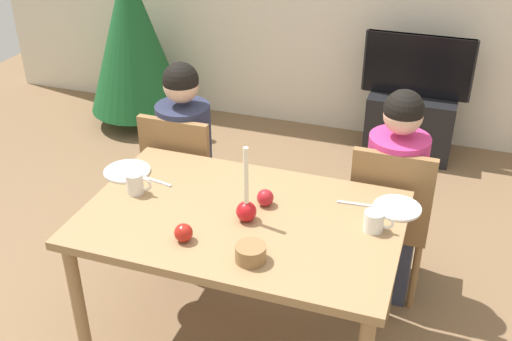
{
  "coord_description": "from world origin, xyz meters",
  "views": [
    {
      "loc": [
        0.8,
        -2.12,
        2.27
      ],
      "look_at": [
        0.0,
        0.2,
        0.87
      ],
      "focal_mm": 43.29,
      "sensor_mm": 36.0,
      "label": 1
    }
  ],
  "objects": [
    {
      "name": "apple_near_candle",
      "position": [
        -0.16,
        -0.25,
        0.79
      ],
      "size": [
        0.08,
        0.08,
        0.08
      ],
      "primitive_type": "sphere",
      "color": "#AD1D15",
      "rests_on": "dining_table"
    },
    {
      "name": "person_left_child",
      "position": [
        -0.57,
        0.64,
        0.57
      ],
      "size": [
        0.3,
        0.3,
        1.17
      ],
      "color": "#33384C",
      "rests_on": "ground"
    },
    {
      "name": "fork_right",
      "position": [
        0.47,
        0.25,
        0.75
      ],
      "size": [
        0.18,
        0.03,
        0.01
      ],
      "primitive_type": "cube",
      "rotation": [
        0.0,
        0.0,
        0.08
      ],
      "color": "silver",
      "rests_on": "dining_table"
    },
    {
      "name": "person_right_child",
      "position": [
        0.59,
        0.64,
        0.57
      ],
      "size": [
        0.3,
        0.3,
        1.17
      ],
      "color": "#33384C",
      "rests_on": "ground"
    },
    {
      "name": "dining_table",
      "position": [
        0.0,
        0.0,
        0.67
      ],
      "size": [
        1.4,
        0.9,
        0.75
      ],
      "color": "#99754C",
      "rests_on": "ground"
    },
    {
      "name": "mug_right",
      "position": [
        0.57,
        0.08,
        0.79
      ],
      "size": [
        0.13,
        0.09,
        0.09
      ],
      "color": "white",
      "rests_on": "dining_table"
    },
    {
      "name": "bowl_walnuts",
      "position": [
        0.14,
        -0.29,
        0.78
      ],
      "size": [
        0.12,
        0.12,
        0.07
      ],
      "primitive_type": "cylinder",
      "color": "olive",
      "rests_on": "dining_table"
    },
    {
      "name": "fork_left",
      "position": [
        -0.49,
        0.14,
        0.75
      ],
      "size": [
        0.18,
        0.05,
        0.01
      ],
      "primitive_type": "cube",
      "rotation": [
        0.0,
        0.0,
        -0.2
      ],
      "color": "silver",
      "rests_on": "dining_table"
    },
    {
      "name": "chair_right",
      "position": [
        0.59,
        0.61,
        0.51
      ],
      "size": [
        0.4,
        0.4,
        0.9
      ],
      "color": "olive",
      "rests_on": "ground"
    },
    {
      "name": "tv",
      "position": [
        0.53,
        2.3,
        0.71
      ],
      "size": [
        0.79,
        0.05,
        0.46
      ],
      "color": "black",
      "rests_on": "tv_stand"
    },
    {
      "name": "ground_plane",
      "position": [
        0.0,
        0.0,
        0.0
      ],
      "size": [
        7.68,
        7.68,
        0.0
      ],
      "primitive_type": "plane",
      "color": "brown"
    },
    {
      "name": "christmas_tree",
      "position": [
        -1.71,
        2.13,
        0.75
      ],
      "size": [
        0.78,
        0.78,
        1.44
      ],
      "color": "brown",
      "rests_on": "ground"
    },
    {
      "name": "apple_by_left_plate",
      "position": [
        0.07,
        0.12,
        0.79
      ],
      "size": [
        0.08,
        0.08,
        0.08
      ],
      "primitive_type": "sphere",
      "color": "#AB1B23",
      "rests_on": "dining_table"
    },
    {
      "name": "plate_right",
      "position": [
        0.64,
        0.28,
        0.76
      ],
      "size": [
        0.21,
        0.21,
        0.01
      ],
      "primitive_type": "cylinder",
      "color": "white",
      "rests_on": "dining_table"
    },
    {
      "name": "candle_centerpiece",
      "position": [
        0.03,
        -0.03,
        0.82
      ],
      "size": [
        0.09,
        0.09,
        0.36
      ],
      "color": "red",
      "rests_on": "dining_table"
    },
    {
      "name": "tv_stand",
      "position": [
        0.53,
        2.3,
        0.24
      ],
      "size": [
        0.64,
        0.4,
        0.48
      ],
      "primitive_type": "cube",
      "color": "black",
      "rests_on": "ground"
    },
    {
      "name": "plate_left",
      "position": [
        -0.67,
        0.18,
        0.76
      ],
      "size": [
        0.23,
        0.23,
        0.01
      ],
      "primitive_type": "cylinder",
      "color": "white",
      "rests_on": "dining_table"
    },
    {
      "name": "chair_left",
      "position": [
        -0.57,
        0.61,
        0.51
      ],
      "size": [
        0.4,
        0.4,
        0.9
      ],
      "color": "olive",
      "rests_on": "ground"
    },
    {
      "name": "mug_left",
      "position": [
        -0.53,
        0.02,
        0.8
      ],
      "size": [
        0.13,
        0.08,
        0.1
      ],
      "color": "silver",
      "rests_on": "dining_table"
    }
  ]
}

